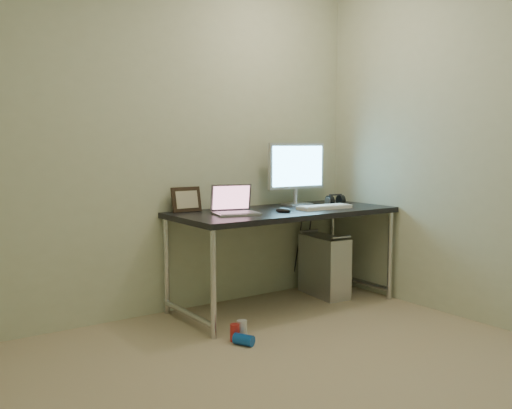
% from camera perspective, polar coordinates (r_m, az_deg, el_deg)
% --- Properties ---
extents(floor, '(3.50, 3.50, 0.00)m').
position_cam_1_polar(floor, '(2.97, 5.79, -18.75)').
color(floor, tan).
rests_on(floor, ground).
extents(wall_back, '(3.50, 0.02, 2.50)m').
position_cam_1_polar(wall_back, '(4.18, -9.97, 6.02)').
color(wall_back, beige).
rests_on(wall_back, ground).
extents(desk, '(1.73, 0.76, 0.75)m').
position_cam_1_polar(desk, '(4.35, 2.75, -1.48)').
color(desk, black).
rests_on(desk, ground).
extents(tower_computer, '(0.26, 0.49, 0.52)m').
position_cam_1_polar(tower_computer, '(4.76, 6.82, -6.11)').
color(tower_computer, silver).
rests_on(tower_computer, ground).
extents(cable_a, '(0.01, 0.16, 0.69)m').
position_cam_1_polar(cable_a, '(4.90, 4.27, -3.91)').
color(cable_a, black).
rests_on(cable_a, ground).
extents(cable_b, '(0.02, 0.11, 0.71)m').
position_cam_1_polar(cable_b, '(4.95, 5.22, -4.07)').
color(cable_b, black).
rests_on(cable_b, ground).
extents(can_red, '(0.06, 0.06, 0.11)m').
position_cam_1_polar(can_red, '(3.71, -2.13, -12.69)').
color(can_red, red).
rests_on(can_red, ground).
extents(can_white, '(0.07, 0.07, 0.12)m').
position_cam_1_polar(can_white, '(3.74, -1.42, -12.41)').
color(can_white, silver).
rests_on(can_white, ground).
extents(can_blue, '(0.12, 0.15, 0.07)m').
position_cam_1_polar(can_blue, '(3.64, -1.24, -13.36)').
color(can_blue, '#114FB2').
rests_on(can_blue, ground).
extents(laptop, '(0.35, 0.31, 0.21)m').
position_cam_1_polar(laptop, '(4.06, -2.18, -0.27)').
color(laptop, silver).
rests_on(laptop, desk).
extents(monitor, '(0.54, 0.16, 0.51)m').
position_cam_1_polar(monitor, '(4.66, 4.08, 3.57)').
color(monitor, silver).
rests_on(monitor, desk).
extents(keyboard, '(0.45, 0.17, 0.03)m').
position_cam_1_polar(keyboard, '(4.42, 6.85, -0.26)').
color(keyboard, white).
rests_on(keyboard, desk).
extents(mouse_right, '(0.08, 0.12, 0.04)m').
position_cam_1_polar(mouse_right, '(4.64, 9.06, 0.07)').
color(mouse_right, black).
rests_on(mouse_right, desk).
extents(mouse_left, '(0.10, 0.14, 0.04)m').
position_cam_1_polar(mouse_left, '(4.18, 2.75, -0.48)').
color(mouse_left, black).
rests_on(mouse_left, desk).
extents(headphones, '(0.16, 0.10, 0.10)m').
position_cam_1_polar(headphones, '(4.80, 7.93, 0.39)').
color(headphones, black).
rests_on(headphones, desk).
extents(picture_frame, '(0.23, 0.07, 0.19)m').
position_cam_1_polar(picture_frame, '(4.22, -6.99, 0.51)').
color(picture_frame, black).
rests_on(picture_frame, desk).
extents(webcam, '(0.05, 0.04, 0.12)m').
position_cam_1_polar(webcam, '(4.29, -4.11, 0.62)').
color(webcam, silver).
rests_on(webcam, desk).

